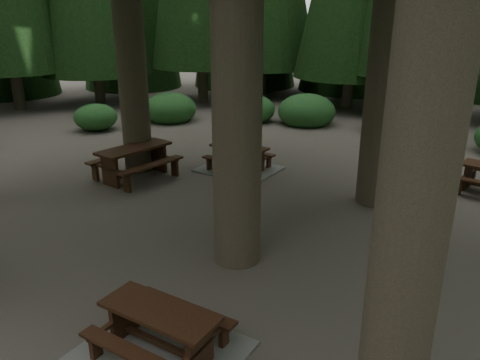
% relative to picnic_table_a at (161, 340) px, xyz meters
% --- Properties ---
extents(ground, '(80.00, 80.00, 0.00)m').
position_rel_picnic_table_a_xyz_m(ground, '(-1.12, 2.52, -0.23)').
color(ground, '#4E483F').
rests_on(ground, ground).
extents(picnic_table_a, '(2.16, 1.83, 0.70)m').
position_rel_picnic_table_a_xyz_m(picnic_table_a, '(0.00, 0.00, 0.00)').
color(picnic_table_a, gray).
rests_on(picnic_table_a, ground).
extents(picnic_table_b, '(2.01, 2.32, 0.88)m').
position_rel_picnic_table_a_xyz_m(picnic_table_b, '(-4.86, 5.33, 0.36)').
color(picnic_table_b, black).
rests_on(picnic_table_b, ground).
extents(picnic_table_c, '(2.26, 1.93, 0.71)m').
position_rel_picnic_table_a_xyz_m(picnic_table_c, '(-2.69, 7.26, 0.01)').
color(picnic_table_c, gray).
rests_on(picnic_table_c, ground).
extents(shrub_ring, '(23.86, 24.64, 1.49)m').
position_rel_picnic_table_a_xyz_m(shrub_ring, '(-0.41, 3.28, 0.17)').
color(shrub_ring, '#205F2C').
rests_on(shrub_ring, ground).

